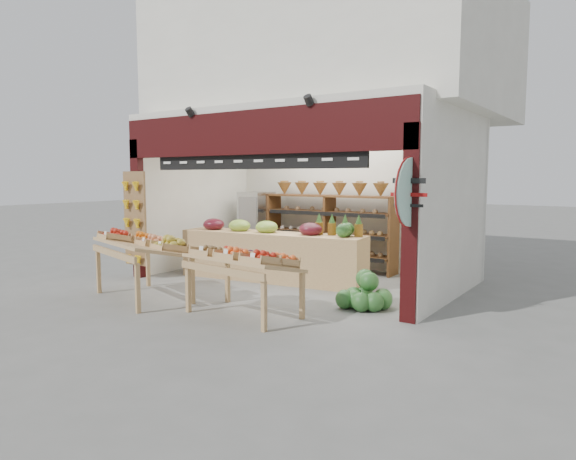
{
  "coord_description": "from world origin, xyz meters",
  "views": [
    {
      "loc": [
        5.24,
        -7.53,
        1.96
      ],
      "look_at": [
        0.18,
        -0.2,
        1.02
      ],
      "focal_mm": 32.0,
      "sensor_mm": 36.0,
      "label": 1
    }
  ],
  "objects_px": {
    "mid_counter": "(271,254)",
    "display_table_right": "(244,259)",
    "cardboard_stack": "(236,260)",
    "display_table_left": "(143,245)",
    "watermelon_pile": "(365,295)",
    "refrigerator": "(256,227)",
    "back_shelving": "(329,214)"
  },
  "relations": [
    {
      "from": "refrigerator",
      "to": "mid_counter",
      "type": "distance_m",
      "value": 2.13
    },
    {
      "from": "mid_counter",
      "to": "back_shelving",
      "type": "bearing_deg",
      "value": 80.79
    },
    {
      "from": "mid_counter",
      "to": "display_table_left",
      "type": "distance_m",
      "value": 2.43
    },
    {
      "from": "back_shelving",
      "to": "mid_counter",
      "type": "relative_size",
      "value": 0.8
    },
    {
      "from": "display_table_right",
      "to": "watermelon_pile",
      "type": "bearing_deg",
      "value": 47.35
    },
    {
      "from": "back_shelving",
      "to": "display_table_left",
      "type": "bearing_deg",
      "value": -107.09
    },
    {
      "from": "refrigerator",
      "to": "display_table_left",
      "type": "relative_size",
      "value": 0.81
    },
    {
      "from": "back_shelving",
      "to": "cardboard_stack",
      "type": "bearing_deg",
      "value": -132.19
    },
    {
      "from": "cardboard_stack",
      "to": "display_table_left",
      "type": "xyz_separation_m",
      "value": [
        0.13,
        -2.46,
        0.61
      ]
    },
    {
      "from": "cardboard_stack",
      "to": "mid_counter",
      "type": "xyz_separation_m",
      "value": [
        1.06,
        -0.24,
        0.25
      ]
    },
    {
      "from": "refrigerator",
      "to": "display_table_left",
      "type": "distance_m",
      "value": 3.74
    },
    {
      "from": "back_shelving",
      "to": "cardboard_stack",
      "type": "distance_m",
      "value": 2.19
    },
    {
      "from": "cardboard_stack",
      "to": "mid_counter",
      "type": "height_order",
      "value": "mid_counter"
    },
    {
      "from": "display_table_left",
      "to": "display_table_right",
      "type": "bearing_deg",
      "value": 0.75
    },
    {
      "from": "refrigerator",
      "to": "mid_counter",
      "type": "xyz_separation_m",
      "value": [
        1.5,
        -1.48,
        -0.31
      ]
    },
    {
      "from": "mid_counter",
      "to": "watermelon_pile",
      "type": "relative_size",
      "value": 4.78
    },
    {
      "from": "refrigerator",
      "to": "watermelon_pile",
      "type": "distance_m",
      "value": 4.57
    },
    {
      "from": "mid_counter",
      "to": "display_table_left",
      "type": "bearing_deg",
      "value": -112.73
    },
    {
      "from": "back_shelving",
      "to": "cardboard_stack",
      "type": "height_order",
      "value": "back_shelving"
    },
    {
      "from": "cardboard_stack",
      "to": "refrigerator",
      "type": "bearing_deg",
      "value": 109.74
    },
    {
      "from": "back_shelving",
      "to": "display_table_left",
      "type": "xyz_separation_m",
      "value": [
        -1.21,
        -3.93,
        -0.31
      ]
    },
    {
      "from": "refrigerator",
      "to": "display_table_left",
      "type": "xyz_separation_m",
      "value": [
        0.57,
        -3.7,
        0.05
      ]
    },
    {
      "from": "back_shelving",
      "to": "mid_counter",
      "type": "distance_m",
      "value": 1.85
    },
    {
      "from": "refrigerator",
      "to": "display_table_left",
      "type": "bearing_deg",
      "value": -77.9
    },
    {
      "from": "back_shelving",
      "to": "display_table_left",
      "type": "distance_m",
      "value": 4.12
    },
    {
      "from": "watermelon_pile",
      "to": "refrigerator",
      "type": "bearing_deg",
      "value": 148.97
    },
    {
      "from": "mid_counter",
      "to": "display_table_right",
      "type": "relative_size",
      "value": 2.21
    },
    {
      "from": "mid_counter",
      "to": "display_table_right",
      "type": "xyz_separation_m",
      "value": [
        1.15,
        -2.19,
        0.31
      ]
    },
    {
      "from": "refrigerator",
      "to": "cardboard_stack",
      "type": "bearing_deg",
      "value": -66.93
    },
    {
      "from": "display_table_left",
      "to": "watermelon_pile",
      "type": "height_order",
      "value": "display_table_left"
    },
    {
      "from": "refrigerator",
      "to": "display_table_right",
      "type": "height_order",
      "value": "refrigerator"
    },
    {
      "from": "refrigerator",
      "to": "display_table_right",
      "type": "bearing_deg",
      "value": -50.85
    }
  ]
}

